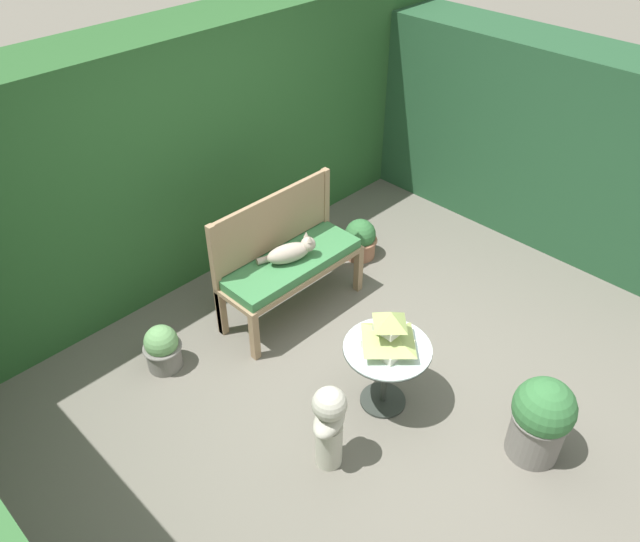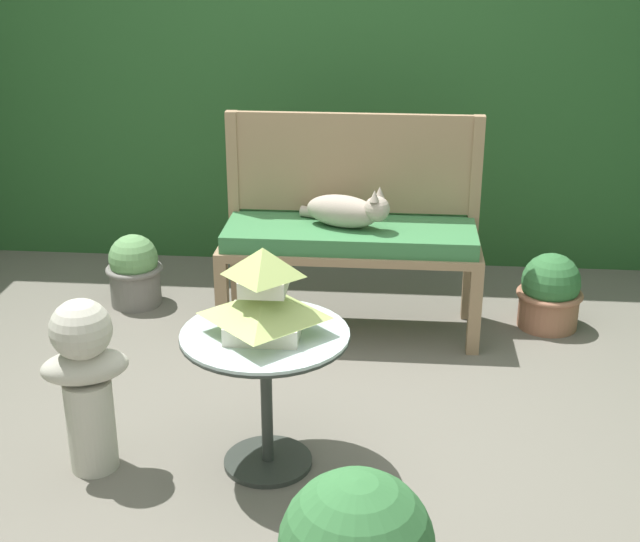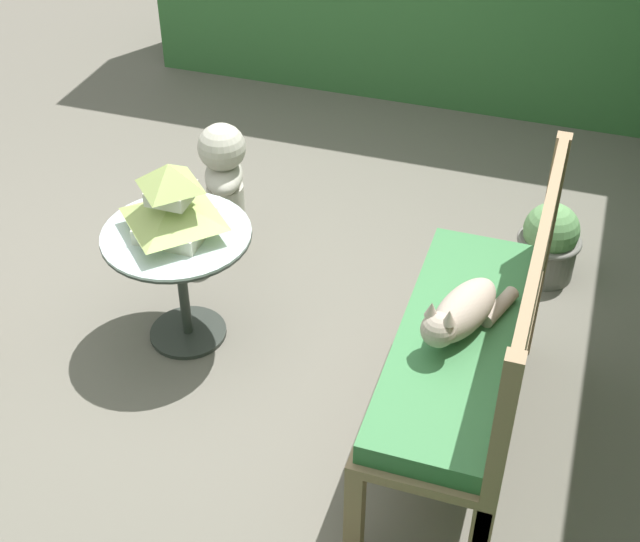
# 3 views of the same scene
# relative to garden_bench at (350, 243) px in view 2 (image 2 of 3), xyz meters

# --- Properties ---
(ground) EXTENTS (30.00, 30.00, 0.00)m
(ground) POSITION_rel_garden_bench_xyz_m (-0.18, -0.93, -0.47)
(ground) COLOR #666056
(foliage_hedge_back) EXTENTS (6.40, 0.71, 2.17)m
(foliage_hedge_back) POSITION_rel_garden_bench_xyz_m (-0.18, 1.32, 0.62)
(foliage_hedge_back) COLOR #285628
(foliage_hedge_back) RESTS_ON ground
(garden_bench) EXTENTS (1.28, 0.47, 0.56)m
(garden_bench) POSITION_rel_garden_bench_xyz_m (0.00, 0.00, 0.00)
(garden_bench) COLOR #937556
(garden_bench) RESTS_ON ground
(bench_backrest) EXTENTS (1.28, 0.06, 1.07)m
(bench_backrest) POSITION_rel_garden_bench_xyz_m (-0.00, 0.22, 0.28)
(bench_backrest) COLOR #937556
(bench_backrest) RESTS_ON ground
(cat) EXTENTS (0.45, 0.31, 0.22)m
(cat) POSITION_rel_garden_bench_xyz_m (-0.02, -0.01, 0.17)
(cat) COLOR #A89989
(cat) RESTS_ON garden_bench
(patio_table) EXTENTS (0.62, 0.62, 0.56)m
(patio_table) POSITION_rel_garden_bench_xyz_m (-0.24, -1.23, -0.03)
(patio_table) COLOR #2D332D
(patio_table) RESTS_ON ground
(pagoda_birdhouse) EXTENTS (0.36, 0.36, 0.33)m
(pagoda_birdhouse) POSITION_rel_garden_bench_xyz_m (-0.24, -1.23, 0.23)
(pagoda_birdhouse) COLOR silver
(pagoda_birdhouse) RESTS_ON patio_table
(garden_bust) EXTENTS (0.36, 0.28, 0.69)m
(garden_bust) POSITION_rel_garden_bench_xyz_m (-0.90, -1.30, -0.08)
(garden_bust) COLOR #B7B2A3
(garden_bust) RESTS_ON ground
(potted_plant_table_far) EXTENTS (0.30, 0.30, 0.39)m
(potted_plant_table_far) POSITION_rel_garden_bench_xyz_m (-1.17, 0.23, -0.28)
(potted_plant_table_far) COLOR slate
(potted_plant_table_far) RESTS_ON ground
(potted_plant_path_edge) EXTENTS (0.34, 0.34, 0.39)m
(potted_plant_path_edge) POSITION_rel_garden_bench_xyz_m (1.01, 0.13, -0.29)
(potted_plant_path_edge) COLOR #9E664C
(potted_plant_path_edge) RESTS_ON ground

